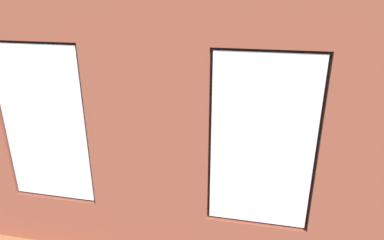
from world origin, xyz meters
name	(u,v)px	position (x,y,z in m)	size (l,w,h in m)	color
ground_plane	(193,166)	(0.00, 0.00, -0.05)	(6.41, 5.62, 0.10)	#99663D
brick_wall_with_windows	(147,129)	(0.00, 2.43, 1.72)	(5.81, 0.30, 3.47)	brown
white_wall_right	(39,70)	(2.86, 0.20, 1.74)	(0.10, 4.62, 3.47)	silver
couch_by_window	(152,201)	(0.21, 1.78, 0.33)	(1.77, 0.87, 0.80)	black
couch_left	(316,163)	(-2.21, 0.14, 0.33)	(0.91, 2.00, 0.80)	black
coffee_table	(205,147)	(-0.24, -0.02, 0.37)	(1.40, 0.81, 0.42)	olive
cup_ceramic	(205,142)	(-0.24, -0.02, 0.47)	(0.08, 0.08, 0.10)	#33567F
candle_jar	(197,139)	(-0.06, -0.13, 0.46)	(0.08, 0.08, 0.10)	#B7333D
table_plant_small	(227,138)	(-0.62, -0.17, 0.53)	(0.14, 0.14, 0.21)	beige
remote_silver	(182,145)	(0.19, 0.10, 0.43)	(0.05, 0.17, 0.02)	#B2B2B7
remote_black	(210,147)	(-0.34, 0.10, 0.43)	(0.05, 0.17, 0.02)	black
media_console	(65,143)	(2.56, 0.16, 0.26)	(1.22, 0.42, 0.53)	black
tv_flatscreen	(61,111)	(2.56, 0.16, 0.93)	(1.19, 0.20, 0.81)	black
papasan_chair	(202,115)	(0.10, -1.48, 0.45)	(1.12, 1.12, 0.70)	olive
potted_plant_beside_window_right	(28,152)	(2.02, 1.87, 0.95)	(1.14, 1.09, 1.48)	gray
potted_plant_near_tv	(56,145)	(2.00, 1.22, 0.78)	(0.80, 0.94, 1.48)	beige
potted_plant_corner_near_left	(313,116)	(-2.36, -1.81, 0.49)	(0.54, 0.54, 0.77)	#47423D
potted_plant_foreground_right	(118,102)	(2.26, -1.76, 0.51)	(0.42, 0.42, 0.82)	#47423D
potted_plant_corner_far_left	(352,202)	(-2.36, 1.88, 0.74)	(0.79, 0.81, 1.11)	brown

